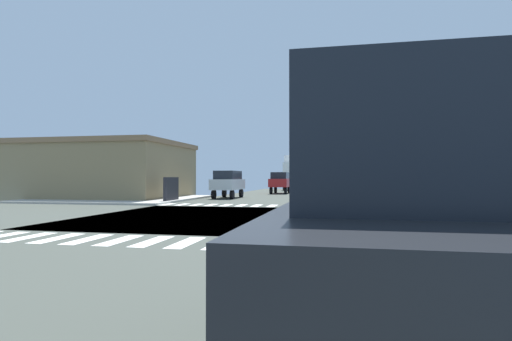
{
  "coord_description": "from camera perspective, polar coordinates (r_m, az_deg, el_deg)",
  "views": [
    {
      "loc": [
        4.36,
        -17.81,
        1.79
      ],
      "look_at": [
        -0.42,
        5.48,
        2.19
      ],
      "focal_mm": 28.47,
      "sensor_mm": 36.0,
      "label": 1
    }
  ],
  "objects": [
    {
      "name": "crosswalk_near",
      "position": [
        11.62,
        -12.12,
        -9.79
      ],
      "size": [
        13.5,
        2.0,
        0.01
      ],
      "color": "white",
      "rests_on": "ground"
    },
    {
      "name": "box_truck_queued_1",
      "position": [
        57.62,
        5.26,
        -0.18
      ],
      "size": [
        2.4,
        7.2,
        4.85
      ],
      "rotation": [
        0.0,
        0.0,
        3.14
      ],
      "color": "black",
      "rests_on": "ground"
    },
    {
      "name": "suv_farside_2",
      "position": [
        44.83,
        3.44,
        -1.46
      ],
      "size": [
        1.96,
        4.6,
        2.34
      ],
      "rotation": [
        0.0,
        0.0,
        3.14
      ],
      "color": "black",
      "rests_on": "ground"
    },
    {
      "name": "suv_crossing_3",
      "position": [
        34.92,
        -3.96,
        -1.6
      ],
      "size": [
        1.96,
        4.6,
        2.34
      ],
      "rotation": [
        0.0,
        0.0,
        3.14
      ],
      "color": "black",
      "rests_on": "ground"
    },
    {
      "name": "crosswalk_far",
      "position": [
        25.6,
        1.19,
        -4.96
      ],
      "size": [
        13.5,
        2.0,
        0.01
      ],
      "color": "white",
      "rests_on": "ground"
    },
    {
      "name": "suv_leading_4",
      "position": [
        3.41,
        22.48,
        -7.6
      ],
      "size": [
        1.96,
        4.6,
        2.34
      ],
      "color": "black",
      "rests_on": "ground"
    },
    {
      "name": "sidewalk_corner_ne",
      "position": [
        31.09,
        27.79,
        -4.02
      ],
      "size": [
        12.0,
        12.0,
        0.14
      ],
      "color": "#B2ADA3",
      "rests_on": "ground"
    },
    {
      "name": "bank_building",
      "position": [
        37.68,
        -21.51,
        0.04
      ],
      "size": [
        16.2,
        10.6,
        4.79
      ],
      "color": "#83724F",
      "rests_on": "ground"
    },
    {
      "name": "street_lamp",
      "position": [
        35.14,
        16.75,
        3.63
      ],
      "size": [
        1.78,
        0.32,
        7.6
      ],
      "color": "gray",
      "rests_on": "ground"
    },
    {
      "name": "traffic_signal_mast",
      "position": [
        25.66,
        15.73,
        6.61
      ],
      "size": [
        6.19,
        0.55,
        7.0
      ],
      "color": "gray",
      "rests_on": "ground"
    },
    {
      "name": "sidewalk_corner_nw",
      "position": [
        34.55,
        -18.63,
        -3.76
      ],
      "size": [
        12.0,
        12.0,
        0.14
      ],
      "color": "#ACA9A1",
      "rests_on": "ground"
    },
    {
      "name": "ground",
      "position": [
        18.43,
        -2.17,
        -6.61
      ],
      "size": [
        90.0,
        90.0,
        0.05
      ],
      "color": "#3F443C"
    }
  ]
}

